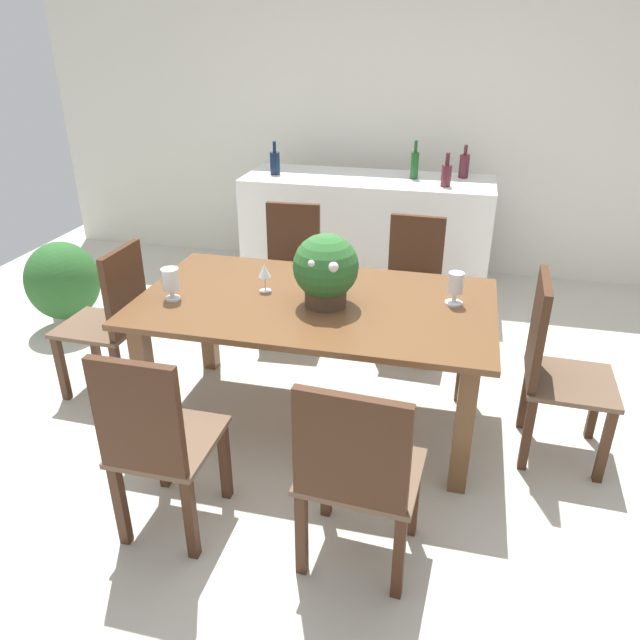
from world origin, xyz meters
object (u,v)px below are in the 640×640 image
at_px(dining_table, 315,319).
at_px(flower_centerpiece, 326,269).
at_px(kitchen_counter, 366,236).
at_px(wine_bottle_green, 415,164).
at_px(wine_bottle_amber, 446,174).
at_px(crystal_vase_left, 171,281).
at_px(chair_far_right, 412,280).
at_px(wine_bottle_clear, 275,162).
at_px(chair_near_left, 156,440).
at_px(chair_head_end, 113,316).
at_px(wine_glass, 265,272).
at_px(wine_bottle_dark, 464,165).
at_px(chair_near_right, 356,471).
at_px(potted_plant_floor, 63,283).
at_px(chair_foot_end, 552,363).
at_px(crystal_vase_center_near, 455,286).
at_px(chair_far_left, 291,266).

height_order(dining_table, flower_centerpiece, flower_centerpiece).
distance_m(kitchen_counter, wine_bottle_green, 0.70).
relative_size(kitchen_counter, wine_bottle_amber, 8.01).
height_order(crystal_vase_left, wine_bottle_amber, wine_bottle_amber).
height_order(chair_far_right, wine_bottle_clear, wine_bottle_clear).
distance_m(chair_near_left, chair_head_end, 1.31).
distance_m(dining_table, wine_bottle_clear, 2.10).
xyz_separation_m(chair_near_left, wine_glass, (0.13, 1.08, 0.35)).
xyz_separation_m(dining_table, wine_bottle_amber, (0.57, 1.80, 0.42)).
xyz_separation_m(wine_glass, wine_bottle_dark, (0.99, 2.07, 0.20)).
bearing_deg(wine_glass, wine_bottle_clear, 105.60).
relative_size(dining_table, wine_bottle_green, 6.39).
distance_m(chair_near_right, potted_plant_floor, 3.07).
distance_m(chair_foot_end, crystal_vase_center_near, 0.62).
bearing_deg(chair_far_left, chair_near_left, -93.41).
xyz_separation_m(wine_glass, wine_bottle_clear, (-0.51, 1.84, 0.20)).
bearing_deg(wine_bottle_dark, chair_far_right, -103.26).
xyz_separation_m(chair_far_left, kitchen_counter, (0.38, 0.93, -0.04)).
bearing_deg(chair_head_end, chair_near_left, 39.86).
xyz_separation_m(flower_centerpiece, crystal_vase_center_near, (0.65, 0.17, -0.09)).
height_order(chair_foot_end, wine_bottle_dark, wine_bottle_dark).
relative_size(crystal_vase_left, kitchen_counter, 0.09).
bearing_deg(chair_far_left, crystal_vase_left, -108.21).
distance_m(crystal_vase_center_near, potted_plant_floor, 2.93).
distance_m(chair_near_left, chair_far_left, 2.05).
height_order(chair_near_right, flower_centerpiece, flower_centerpiece).
height_order(chair_far_right, flower_centerpiece, flower_centerpiece).
height_order(chair_near_right, crystal_vase_center_near, crystal_vase_center_near).
distance_m(flower_centerpiece, crystal_vase_left, 0.82).
distance_m(dining_table, chair_far_left, 1.11).
height_order(chair_near_left, wine_bottle_dark, wine_bottle_dark).
distance_m(wine_bottle_dark, wine_bottle_green, 0.40).
xyz_separation_m(chair_far_left, wine_bottle_clear, (-0.38, 0.87, 0.54)).
distance_m(chair_foot_end, wine_glass, 1.57).
bearing_deg(wine_bottle_clear, kitchen_counter, 4.47).
xyz_separation_m(chair_far_left, crystal_vase_center_near, (1.15, -0.90, 0.33)).
relative_size(chair_far_right, wine_bottle_amber, 3.71).
xyz_separation_m(chair_head_end, wine_bottle_amber, (1.81, 1.81, 0.54)).
xyz_separation_m(wine_bottle_amber, potted_plant_floor, (-2.67, -1.09, -0.70)).
bearing_deg(chair_far_right, chair_head_end, -146.18).
relative_size(chair_far_right, kitchen_counter, 0.46).
bearing_deg(chair_foot_end, wine_bottle_green, 26.84).
height_order(chair_foot_end, potted_plant_floor, chair_foot_end).
relative_size(crystal_vase_center_near, kitchen_counter, 0.09).
height_order(flower_centerpiece, wine_glass, flower_centerpiece).
distance_m(crystal_vase_left, wine_glass, 0.50).
distance_m(wine_glass, wine_bottle_dark, 2.30).
distance_m(chair_near_right, wine_bottle_clear, 3.21).
bearing_deg(chair_foot_end, potted_plant_floor, 79.88).
distance_m(dining_table, flower_centerpiece, 0.32).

